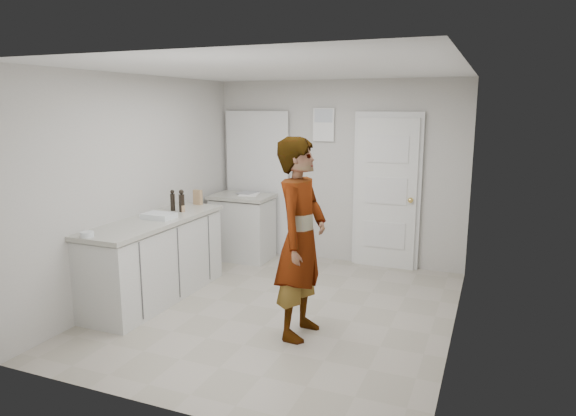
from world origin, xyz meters
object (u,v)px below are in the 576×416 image
at_px(baking_dish, 159,216).
at_px(cake_mix_box, 198,197).
at_px(oil_cruet_b, 173,201).
at_px(person, 301,239).
at_px(spice_jar, 183,209).
at_px(egg_bowl, 87,234).
at_px(oil_cruet_a, 182,201).

bearing_deg(baking_dish, cake_mix_box, 92.19).
height_order(cake_mix_box, oil_cruet_b, oil_cruet_b).
relative_size(person, baking_dish, 5.57).
xyz_separation_m(cake_mix_box, spice_jar, (0.08, -0.46, -0.05)).
bearing_deg(egg_bowl, cake_mix_box, 86.56).
xyz_separation_m(spice_jar, egg_bowl, (-0.19, -1.34, -0.01)).
relative_size(oil_cruet_b, baking_dish, 0.75).
height_order(baking_dish, egg_bowl, baking_dish).
height_order(cake_mix_box, baking_dish, cake_mix_box).
relative_size(oil_cruet_a, egg_bowl, 2.07).
height_order(person, spice_jar, person).
distance_m(cake_mix_box, baking_dish, 0.87).
bearing_deg(oil_cruet_a, spice_jar, -17.12).
distance_m(cake_mix_box, egg_bowl, 1.80).
distance_m(spice_jar, oil_cruet_a, 0.09).
bearing_deg(baking_dish, spice_jar, 83.82).
height_order(person, egg_bowl, person).
relative_size(person, oil_cruet_b, 7.46).
bearing_deg(cake_mix_box, person, -22.58).
height_order(cake_mix_box, spice_jar, cake_mix_box).
xyz_separation_m(cake_mix_box, egg_bowl, (-0.11, -1.80, -0.07)).
bearing_deg(spice_jar, baking_dish, -96.18).
distance_m(spice_jar, oil_cruet_b, 0.17).
xyz_separation_m(spice_jar, oil_cruet_b, (-0.15, 0.02, 0.08)).
bearing_deg(person, baking_dish, 83.02).
relative_size(cake_mix_box, spice_jar, 2.39).
xyz_separation_m(spice_jar, oil_cruet_a, (-0.01, 0.00, 0.09)).
height_order(cake_mix_box, oil_cruet_a, oil_cruet_a).
bearing_deg(cake_mix_box, baking_dish, -78.07).
relative_size(person, cake_mix_box, 10.06).
xyz_separation_m(oil_cruet_a, egg_bowl, (-0.17, -1.35, -0.10)).
height_order(cake_mix_box, egg_bowl, cake_mix_box).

